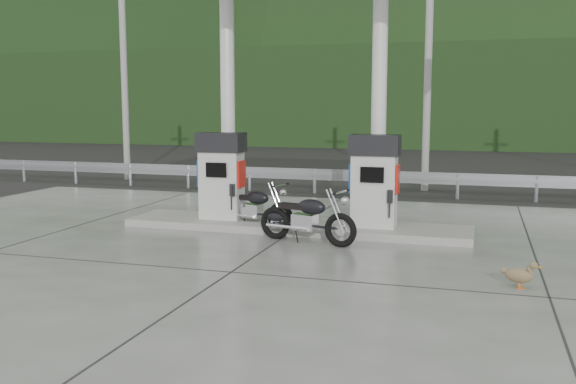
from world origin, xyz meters
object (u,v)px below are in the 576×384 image
(gas_pump_right, at_px, (374,181))
(motorcycle_right, at_px, (254,208))
(gas_pump_left, at_px, (221,176))
(motorcycle_left, at_px, (307,219))
(duck, at_px, (519,276))

(gas_pump_right, relative_size, motorcycle_right, 1.02)
(gas_pump_left, height_order, motorcycle_left, gas_pump_left)
(motorcycle_left, bearing_deg, motorcycle_right, 158.11)
(duck, bearing_deg, gas_pump_right, 147.33)
(gas_pump_left, height_order, motorcycle_right, gas_pump_left)
(gas_pump_left, xyz_separation_m, motorcycle_left, (2.16, -1.14, -0.61))
(motorcycle_left, bearing_deg, gas_pump_left, 166.53)
(motorcycle_right, relative_size, duck, 3.73)
(motorcycle_right, bearing_deg, gas_pump_left, -171.91)
(gas_pump_right, bearing_deg, motorcycle_left, -132.50)
(gas_pump_left, bearing_deg, motorcycle_left, -27.86)
(motorcycle_left, distance_m, motorcycle_right, 1.74)
(gas_pump_left, relative_size, motorcycle_right, 1.02)
(motorcycle_right, xyz_separation_m, duck, (4.98, -3.02, -0.25))
(gas_pump_right, distance_m, motorcycle_left, 1.66)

